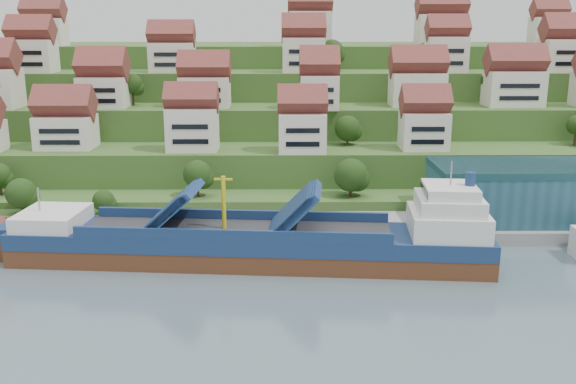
{
  "coord_description": "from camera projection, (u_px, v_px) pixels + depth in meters",
  "views": [
    {
      "loc": [
        -5.29,
        -94.25,
        35.54
      ],
      "look_at": [
        -4.32,
        14.0,
        8.0
      ],
      "focal_mm": 40.0,
      "sensor_mm": 36.0,
      "label": 1
    }
  ],
  "objects": [
    {
      "name": "ground",
      "position": [
        316.0,
        264.0,
        100.14
      ],
      "size": [
        300.0,
        300.0,
        0.0
      ],
      "primitive_type": "plane",
      "color": "slate",
      "rests_on": "ground"
    },
    {
      "name": "quay",
      "position": [
        424.0,
        228.0,
        114.58
      ],
      "size": [
        180.0,
        14.0,
        2.2
      ],
      "primitive_type": "cube",
      "color": "gray",
      "rests_on": "ground"
    },
    {
      "name": "hillside",
      "position": [
        299.0,
        112.0,
        197.87
      ],
      "size": [
        260.0,
        128.0,
        31.0
      ],
      "color": "#2D4C1E",
      "rests_on": "ground"
    },
    {
      "name": "hillside_village",
      "position": [
        308.0,
        78.0,
        152.84
      ],
      "size": [
        156.96,
        63.63,
        29.27
      ],
      "color": "silver",
      "rests_on": "ground"
    },
    {
      "name": "hillside_trees",
      "position": [
        256.0,
        122.0,
        138.44
      ],
      "size": [
        136.95,
        62.13,
        29.85
      ],
      "color": "#234115",
      "rests_on": "ground"
    },
    {
      "name": "flagpole",
      "position": [
        421.0,
        204.0,
        108.29
      ],
      "size": [
        1.28,
        0.16,
        8.0
      ],
      "color": "gray",
      "rests_on": "quay"
    },
    {
      "name": "cargo_ship",
      "position": [
        262.0,
        243.0,
        99.91
      ],
      "size": [
        74.86,
        17.7,
        16.4
      ],
      "rotation": [
        0.0,
        0.0,
        -0.08
      ],
      "color": "#542E19",
      "rests_on": "ground"
    }
  ]
}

